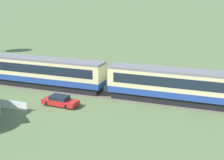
# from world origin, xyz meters

# --- Properties ---
(passenger_train) EXTENTS (82.93, 2.93, 4.16)m
(passenger_train) POSITION_xyz_m (-20.57, -0.49, 2.31)
(passenger_train) COLOR #234293
(passenger_train) RESTS_ON ground_plane
(railway_track) EXTENTS (123.78, 3.60, 0.04)m
(railway_track) POSITION_xyz_m (-18.17, -0.49, 0.01)
(railway_track) COLOR #665B51
(railway_track) RESTS_ON ground_plane
(parked_car_red) EXTENTS (4.38, 1.92, 1.24)m
(parked_car_red) POSITION_xyz_m (-24.50, -6.41, 0.59)
(parked_car_red) COLOR red
(parked_car_red) RESTS_ON ground_plane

